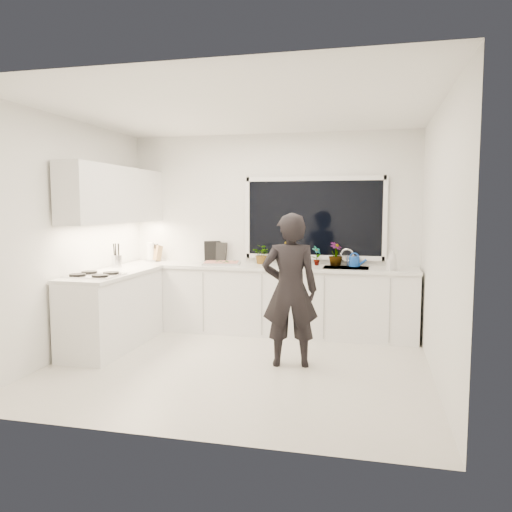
# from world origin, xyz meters

# --- Properties ---
(floor) EXTENTS (4.00, 3.50, 0.02)m
(floor) POSITION_xyz_m (0.00, 0.00, -0.01)
(floor) COLOR beige
(floor) RESTS_ON ground
(wall_back) EXTENTS (4.00, 0.02, 2.70)m
(wall_back) POSITION_xyz_m (0.00, 1.76, 1.35)
(wall_back) COLOR white
(wall_back) RESTS_ON ground
(wall_left) EXTENTS (0.02, 3.50, 2.70)m
(wall_left) POSITION_xyz_m (-2.01, 0.00, 1.35)
(wall_left) COLOR white
(wall_left) RESTS_ON ground
(wall_right) EXTENTS (0.02, 3.50, 2.70)m
(wall_right) POSITION_xyz_m (2.01, 0.00, 1.35)
(wall_right) COLOR white
(wall_right) RESTS_ON ground
(ceiling) EXTENTS (4.00, 3.50, 0.02)m
(ceiling) POSITION_xyz_m (0.00, 0.00, 2.71)
(ceiling) COLOR white
(ceiling) RESTS_ON wall_back
(window) EXTENTS (1.80, 0.02, 1.00)m
(window) POSITION_xyz_m (0.60, 1.73, 1.55)
(window) COLOR black
(window) RESTS_ON wall_back
(base_cabinets_back) EXTENTS (3.92, 0.58, 0.88)m
(base_cabinets_back) POSITION_xyz_m (0.00, 1.45, 0.44)
(base_cabinets_back) COLOR white
(base_cabinets_back) RESTS_ON floor
(base_cabinets_left) EXTENTS (0.58, 1.60, 0.88)m
(base_cabinets_left) POSITION_xyz_m (-1.67, 0.35, 0.44)
(base_cabinets_left) COLOR white
(base_cabinets_left) RESTS_ON floor
(countertop_back) EXTENTS (3.94, 0.62, 0.04)m
(countertop_back) POSITION_xyz_m (0.00, 1.44, 0.90)
(countertop_back) COLOR silver
(countertop_back) RESTS_ON base_cabinets_back
(countertop_left) EXTENTS (0.62, 1.60, 0.04)m
(countertop_left) POSITION_xyz_m (-1.67, 0.35, 0.90)
(countertop_left) COLOR silver
(countertop_left) RESTS_ON base_cabinets_left
(upper_cabinets) EXTENTS (0.34, 2.10, 0.70)m
(upper_cabinets) POSITION_xyz_m (-1.79, 0.70, 1.85)
(upper_cabinets) COLOR white
(upper_cabinets) RESTS_ON wall_left
(sink) EXTENTS (0.58, 0.42, 0.14)m
(sink) POSITION_xyz_m (1.05, 1.45, 0.87)
(sink) COLOR silver
(sink) RESTS_ON countertop_back
(faucet) EXTENTS (0.03, 0.03, 0.22)m
(faucet) POSITION_xyz_m (1.05, 1.65, 1.03)
(faucet) COLOR silver
(faucet) RESTS_ON countertop_back
(stovetop) EXTENTS (0.56, 0.48, 0.03)m
(stovetop) POSITION_xyz_m (-1.69, -0.00, 0.94)
(stovetop) COLOR black
(stovetop) RESTS_ON countertop_left
(person) EXTENTS (0.66, 0.50, 1.64)m
(person) POSITION_xyz_m (0.53, 0.14, 0.82)
(person) COLOR black
(person) RESTS_ON floor
(pizza_tray) EXTENTS (0.55, 0.45, 0.03)m
(pizza_tray) POSITION_xyz_m (-0.62, 1.42, 0.94)
(pizza_tray) COLOR silver
(pizza_tray) RESTS_ON countertop_back
(pizza) EXTENTS (0.50, 0.40, 0.01)m
(pizza) POSITION_xyz_m (-0.62, 1.42, 0.95)
(pizza) COLOR red
(pizza) RESTS_ON pizza_tray
(watering_can) EXTENTS (0.17, 0.17, 0.13)m
(watering_can) POSITION_xyz_m (1.15, 1.61, 0.98)
(watering_can) COLOR #1245AE
(watering_can) RESTS_ON countertop_back
(paper_towel_roll) EXTENTS (0.12, 0.12, 0.26)m
(paper_towel_roll) POSITION_xyz_m (-1.73, 1.55, 1.05)
(paper_towel_roll) COLOR white
(paper_towel_roll) RESTS_ON countertop_back
(knife_block) EXTENTS (0.15, 0.14, 0.22)m
(knife_block) POSITION_xyz_m (-1.66, 1.59, 1.03)
(knife_block) COLOR #A1724B
(knife_block) RESTS_ON countertop_back
(utensil_crock) EXTENTS (0.17, 0.17, 0.16)m
(utensil_crock) POSITION_xyz_m (-1.85, 0.80, 1.00)
(utensil_crock) COLOR silver
(utensil_crock) RESTS_ON countertop_left
(picture_frame_large) EXTENTS (0.22, 0.08, 0.28)m
(picture_frame_large) POSITION_xyz_m (-0.73, 1.69, 1.06)
(picture_frame_large) COLOR black
(picture_frame_large) RESTS_ON countertop_back
(picture_frame_small) EXTENTS (0.24, 0.12, 0.30)m
(picture_frame_small) POSITION_xyz_m (-0.83, 1.69, 1.07)
(picture_frame_small) COLOR black
(picture_frame_small) RESTS_ON countertop_back
(herb_plants) EXTENTS (1.27, 0.28, 0.33)m
(herb_plants) POSITION_xyz_m (0.34, 1.61, 1.07)
(herb_plants) COLOR #26662D
(herb_plants) RESTS_ON countertop_back
(soap_bottles) EXTENTS (0.15, 0.15, 0.28)m
(soap_bottles) POSITION_xyz_m (1.62, 1.30, 1.05)
(soap_bottles) COLOR #D8BF66
(soap_bottles) RESTS_ON countertop_back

